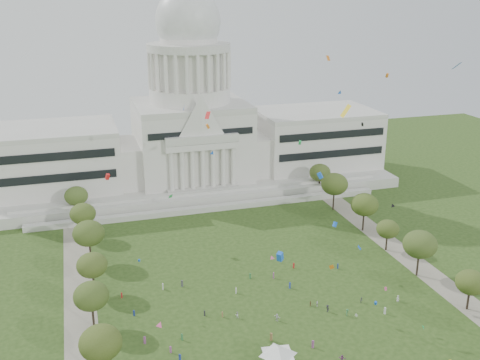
# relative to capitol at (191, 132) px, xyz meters

# --- Properties ---
(ground) EXTENTS (400.00, 400.00, 0.00)m
(ground) POSITION_rel_capitol_xyz_m (0.00, -113.59, -22.30)
(ground) COLOR #284216
(ground) RESTS_ON ground
(capitol) EXTENTS (160.00, 64.50, 91.30)m
(capitol) POSITION_rel_capitol_xyz_m (0.00, 0.00, 0.00)
(capitol) COLOR beige
(capitol) RESTS_ON ground
(path_left) EXTENTS (8.00, 160.00, 0.04)m
(path_left) POSITION_rel_capitol_xyz_m (-48.00, -83.59, -22.28)
(path_left) COLOR gray
(path_left) RESTS_ON ground
(path_right) EXTENTS (8.00, 160.00, 0.04)m
(path_right) POSITION_rel_capitol_xyz_m (48.00, -83.59, -22.28)
(path_right) COLOR gray
(path_right) RESTS_ON ground
(row_tree_l_1) EXTENTS (8.86, 8.86, 12.59)m
(row_tree_l_1) POSITION_rel_capitol_xyz_m (-44.07, -116.55, -13.34)
(row_tree_l_1) COLOR black
(row_tree_l_1) RESTS_ON ground
(row_tree_r_1) EXTENTS (7.58, 7.58, 10.78)m
(row_tree_r_1) POSITION_rel_capitol_xyz_m (46.22, -115.34, -14.64)
(row_tree_r_1) COLOR black
(row_tree_r_1) RESTS_ON ground
(row_tree_l_2) EXTENTS (8.42, 8.42, 11.97)m
(row_tree_l_2) POSITION_rel_capitol_xyz_m (-45.04, -96.29, -13.79)
(row_tree_l_2) COLOR black
(row_tree_l_2) RESTS_ON ground
(row_tree_r_2) EXTENTS (9.55, 9.55, 13.58)m
(row_tree_r_2) POSITION_rel_capitol_xyz_m (44.17, -96.15, -12.64)
(row_tree_r_2) COLOR black
(row_tree_r_2) RESTS_ON ground
(row_tree_l_3) EXTENTS (8.12, 8.12, 11.55)m
(row_tree_l_3) POSITION_rel_capitol_xyz_m (-44.09, -79.67, -14.09)
(row_tree_l_3) COLOR black
(row_tree_l_3) RESTS_ON ground
(row_tree_r_3) EXTENTS (7.01, 7.01, 9.98)m
(row_tree_r_3) POSITION_rel_capitol_xyz_m (44.40, -79.10, -15.21)
(row_tree_r_3) COLOR black
(row_tree_r_3) RESTS_ON ground
(row_tree_l_4) EXTENTS (9.29, 9.29, 13.21)m
(row_tree_l_4) POSITION_rel_capitol_xyz_m (-44.08, -61.17, -12.90)
(row_tree_l_4) COLOR black
(row_tree_l_4) RESTS_ON ground
(row_tree_r_4) EXTENTS (9.19, 9.19, 13.06)m
(row_tree_r_4) POSITION_rel_capitol_xyz_m (44.76, -63.55, -13.01)
(row_tree_r_4) COLOR black
(row_tree_r_4) RESTS_ON ground
(row_tree_l_5) EXTENTS (8.33, 8.33, 11.85)m
(row_tree_l_5) POSITION_rel_capitol_xyz_m (-45.22, -42.58, -13.88)
(row_tree_l_5) COLOR black
(row_tree_l_5) RESTS_ON ground
(row_tree_r_5) EXTENTS (9.82, 9.82, 13.96)m
(row_tree_r_5) POSITION_rel_capitol_xyz_m (43.49, -43.40, -12.37)
(row_tree_r_5) COLOR black
(row_tree_r_5) RESTS_ON ground
(row_tree_l_6) EXTENTS (8.19, 8.19, 11.64)m
(row_tree_l_6) POSITION_rel_capitol_xyz_m (-46.87, -24.45, -14.02)
(row_tree_l_6) COLOR black
(row_tree_l_6) RESTS_ON ground
(row_tree_r_6) EXTENTS (8.42, 8.42, 11.97)m
(row_tree_r_6) POSITION_rel_capitol_xyz_m (45.96, -25.46, -13.79)
(row_tree_r_6) COLOR black
(row_tree_r_6) RESTS_ON ground
(event_tent) EXTENTS (9.66, 9.66, 4.83)m
(event_tent) POSITION_rel_capitol_xyz_m (-7.70, -122.58, -18.55)
(event_tent) COLOR #4C4C4C
(event_tent) RESTS_ON ground
(person_0) EXTENTS (0.93, 1.02, 1.75)m
(person_0) POSITION_rel_capitol_xyz_m (31.34, -107.04, -21.42)
(person_0) COLOR silver
(person_0) RESTS_ON ground
(person_2) EXTENTS (0.88, 0.86, 1.56)m
(person_2) POSITION_rel_capitol_xyz_m (22.04, -104.81, -21.51)
(person_2) COLOR #4C4C51
(person_2) RESTS_ON ground
(person_3) EXTENTS (0.83, 1.36, 1.99)m
(person_3) POSITION_rel_capitol_xyz_m (11.63, -106.30, -21.30)
(person_3) COLOR #26262B
(person_3) RESTS_ON ground
(person_4) EXTENTS (0.50, 0.90, 1.52)m
(person_4) POSITION_rel_capitol_xyz_m (8.63, -102.56, -21.54)
(person_4) COLOR olive
(person_4) RESTS_ON ground
(person_5) EXTENTS (1.61, 1.87, 1.93)m
(person_5) POSITION_rel_capitol_xyz_m (-1.91, -106.40, -21.33)
(person_5) COLOR silver
(person_5) RESTS_ON ground
(person_8) EXTENTS (0.98, 0.74, 1.79)m
(person_8) POSITION_rel_capitol_xyz_m (-10.94, -102.41, -21.40)
(person_8) COLOR silver
(person_8) RESTS_ON ground
(person_9) EXTENTS (1.30, 1.34, 1.91)m
(person_9) POSITION_rel_capitol_xyz_m (15.59, -109.38, -21.34)
(person_9) COLOR #33723F
(person_9) RESTS_ON ground
(person_10) EXTENTS (0.57, 0.95, 1.55)m
(person_10) POSITION_rel_capitol_xyz_m (10.27, -103.13, -21.52)
(person_10) COLOR silver
(person_10) RESTS_ON ground
(person_11) EXTENTS (1.77, 1.49, 1.82)m
(person_11) POSITION_rel_capitol_xyz_m (6.07, -125.61, -21.39)
(person_11) COLOR #994C8C
(person_11) RESTS_ON ground
(distant_crowd) EXTENTS (67.25, 37.66, 1.92)m
(distant_crowd) POSITION_rel_capitol_xyz_m (-13.24, -99.02, -21.43)
(distant_crowd) COLOR #B21E1E
(distant_crowd) RESTS_ON ground
(kite_swarm) EXTENTS (87.65, 102.61, 60.01)m
(kite_swarm) POSITION_rel_capitol_xyz_m (1.03, -107.33, 9.20)
(kite_swarm) COLOR black
(kite_swarm) RESTS_ON ground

